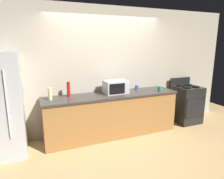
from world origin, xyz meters
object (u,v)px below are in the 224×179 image
(microwave, at_px, (116,87))
(mug_blue, at_px, (137,87))
(bottle_hot_sauce, at_px, (69,89))
(refrigerator, at_px, (0,105))
(mug_red, at_px, (127,88))
(stove_range, at_px, (186,104))
(mug_green, at_px, (160,89))
(bottle_vinegar, at_px, (50,94))

(microwave, bearing_deg, mug_blue, 15.04)
(microwave, relative_size, bottle_hot_sauce, 1.61)
(refrigerator, bearing_deg, mug_red, 5.46)
(stove_range, xyz_separation_m, mug_green, (-0.92, -0.14, 0.49))
(microwave, bearing_deg, stove_range, -1.45)
(bottle_hot_sauce, relative_size, mug_red, 2.81)
(refrigerator, xyz_separation_m, mug_red, (2.51, 0.24, 0.05))
(bottle_vinegar, bearing_deg, bottle_hot_sauce, 18.36)
(microwave, height_order, bottle_vinegar, microwave)
(stove_range, relative_size, mug_blue, 11.40)
(bottle_hot_sauce, bearing_deg, mug_blue, 2.03)
(mug_blue, bearing_deg, bottle_vinegar, -174.76)
(bottle_hot_sauce, bearing_deg, bottle_vinegar, -161.64)
(stove_range, distance_m, mug_blue, 1.41)
(stove_range, distance_m, bottle_hot_sauce, 2.93)
(mug_blue, height_order, mug_red, mug_red)
(bottle_vinegar, relative_size, mug_red, 2.21)
(stove_range, relative_size, microwave, 2.25)
(mug_green, distance_m, mug_blue, 0.52)
(mug_green, xyz_separation_m, mug_red, (-0.62, 0.38, -0.00))
(stove_range, relative_size, mug_red, 10.19)
(refrigerator, distance_m, bottle_hot_sauce, 1.21)
(stove_range, xyz_separation_m, bottle_hot_sauce, (-2.86, 0.15, 0.59))
(microwave, distance_m, mug_green, 1.00)
(refrigerator, relative_size, mug_blue, 19.00)
(microwave, height_order, mug_red, microwave)
(mug_green, bearing_deg, bottle_vinegar, 175.89)
(stove_range, height_order, bottle_vinegar, bottle_vinegar)
(bottle_vinegar, bearing_deg, mug_red, 7.08)
(stove_range, xyz_separation_m, microwave, (-1.90, 0.05, 0.57))
(microwave, xyz_separation_m, bottle_hot_sauce, (-0.97, 0.10, 0.01))
(refrigerator, xyz_separation_m, mug_green, (3.13, -0.14, 0.05))
(bottle_hot_sauce, relative_size, mug_green, 2.76)
(bottle_vinegar, xyz_separation_m, mug_red, (1.69, 0.21, -0.06))
(microwave, bearing_deg, mug_red, 28.25)
(bottle_hot_sauce, xyz_separation_m, mug_green, (1.94, -0.29, -0.10))
(bottle_hot_sauce, bearing_deg, refrigerator, -172.73)
(bottle_vinegar, bearing_deg, microwave, 0.76)
(refrigerator, relative_size, stove_range, 1.67)
(stove_range, distance_m, bottle_vinegar, 3.27)
(bottle_hot_sauce, bearing_deg, mug_green, -8.41)
(mug_green, relative_size, mug_blue, 1.14)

